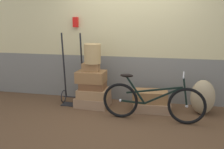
{
  "coord_description": "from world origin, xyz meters",
  "views": [
    {
      "loc": [
        0.82,
        -4.38,
        1.67
      ],
      "look_at": [
        -0.23,
        0.13,
        0.67
      ],
      "focal_mm": 41.74,
      "sensor_mm": 36.0,
      "label": 1
    }
  ],
  "objects_px": {
    "suitcase_3": "(91,77)",
    "bicycle": "(152,102)",
    "suitcase_6": "(150,96)",
    "burlap_sack": "(203,97)",
    "wicker_basket": "(92,54)",
    "suitcase_2": "(93,85)",
    "suitcase_1": "(94,93)",
    "luggage_trolley": "(73,87)",
    "suitcase_0": "(93,101)",
    "suitcase_4": "(91,67)",
    "suitcase_5": "(152,106)"
  },
  "relations": [
    {
      "from": "suitcase_3",
      "to": "bicycle",
      "type": "distance_m",
      "value": 1.32
    },
    {
      "from": "suitcase_6",
      "to": "burlap_sack",
      "type": "height_order",
      "value": "burlap_sack"
    },
    {
      "from": "wicker_basket",
      "to": "bicycle",
      "type": "relative_size",
      "value": 0.21
    },
    {
      "from": "suitcase_2",
      "to": "suitcase_3",
      "type": "relative_size",
      "value": 0.88
    },
    {
      "from": "suitcase_1",
      "to": "suitcase_6",
      "type": "distance_m",
      "value": 1.07
    },
    {
      "from": "suitcase_3",
      "to": "luggage_trolley",
      "type": "bearing_deg",
      "value": 171.55
    },
    {
      "from": "suitcase_0",
      "to": "wicker_basket",
      "type": "bearing_deg",
      "value": -24.21
    },
    {
      "from": "burlap_sack",
      "to": "bicycle",
      "type": "distance_m",
      "value": 1.0
    },
    {
      "from": "suitcase_4",
      "to": "luggage_trolley",
      "type": "height_order",
      "value": "luggage_trolley"
    },
    {
      "from": "suitcase_6",
      "to": "bicycle",
      "type": "xyz_separation_m",
      "value": [
        0.07,
        -0.5,
        0.06
      ]
    },
    {
      "from": "suitcase_4",
      "to": "burlap_sack",
      "type": "relative_size",
      "value": 0.51
    },
    {
      "from": "suitcase_0",
      "to": "suitcase_6",
      "type": "xyz_separation_m",
      "value": [
        1.1,
        0.02,
        0.18
      ]
    },
    {
      "from": "luggage_trolley",
      "to": "bicycle",
      "type": "distance_m",
      "value": 1.69
    },
    {
      "from": "wicker_basket",
      "to": "burlap_sack",
      "type": "xyz_separation_m",
      "value": [
        2.01,
        0.04,
        -0.72
      ]
    },
    {
      "from": "suitcase_3",
      "to": "suitcase_4",
      "type": "distance_m",
      "value": 0.18
    },
    {
      "from": "suitcase_6",
      "to": "suitcase_2",
      "type": "bearing_deg",
      "value": 177.12
    },
    {
      "from": "wicker_basket",
      "to": "luggage_trolley",
      "type": "bearing_deg",
      "value": 171.84
    },
    {
      "from": "suitcase_0",
      "to": "luggage_trolley",
      "type": "distance_m",
      "value": 0.5
    },
    {
      "from": "burlap_sack",
      "to": "suitcase_4",
      "type": "bearing_deg",
      "value": -179.2
    },
    {
      "from": "wicker_basket",
      "to": "bicycle",
      "type": "height_order",
      "value": "wicker_basket"
    },
    {
      "from": "burlap_sack",
      "to": "bicycle",
      "type": "bearing_deg",
      "value": -148.23
    },
    {
      "from": "luggage_trolley",
      "to": "burlap_sack",
      "type": "xyz_separation_m",
      "value": [
        2.45,
        -0.02,
        -0.04
      ]
    },
    {
      "from": "suitcase_2",
      "to": "wicker_basket",
      "type": "bearing_deg",
      "value": 121.79
    },
    {
      "from": "suitcase_4",
      "to": "suitcase_3",
      "type": "bearing_deg",
      "value": -60.17
    },
    {
      "from": "suitcase_5",
      "to": "suitcase_3",
      "type": "bearing_deg",
      "value": 177.33
    },
    {
      "from": "suitcase_2",
      "to": "suitcase_6",
      "type": "relative_size",
      "value": 0.74
    },
    {
      "from": "wicker_basket",
      "to": "suitcase_1",
      "type": "bearing_deg",
      "value": -8.4
    },
    {
      "from": "suitcase_4",
      "to": "suitcase_5",
      "type": "xyz_separation_m",
      "value": [
        1.18,
        -0.01,
        -0.69
      ]
    },
    {
      "from": "suitcase_1",
      "to": "wicker_basket",
      "type": "bearing_deg",
      "value": 171.08
    },
    {
      "from": "suitcase_3",
      "to": "suitcase_2",
      "type": "bearing_deg",
      "value": -12.16
    },
    {
      "from": "suitcase_6",
      "to": "luggage_trolley",
      "type": "height_order",
      "value": "luggage_trolley"
    },
    {
      "from": "suitcase_0",
      "to": "bicycle",
      "type": "relative_size",
      "value": 0.37
    },
    {
      "from": "suitcase_3",
      "to": "suitcase_5",
      "type": "distance_m",
      "value": 1.28
    },
    {
      "from": "suitcase_1",
      "to": "bicycle",
      "type": "height_order",
      "value": "bicycle"
    },
    {
      "from": "bicycle",
      "to": "suitcase_2",
      "type": "bearing_deg",
      "value": 157.54
    },
    {
      "from": "suitcase_3",
      "to": "suitcase_4",
      "type": "xyz_separation_m",
      "value": [
        -0.01,
        0.01,
        0.18
      ]
    },
    {
      "from": "suitcase_0",
      "to": "wicker_basket",
      "type": "height_order",
      "value": "wicker_basket"
    },
    {
      "from": "suitcase_0",
      "to": "suitcase_1",
      "type": "relative_size",
      "value": 1.07
    },
    {
      "from": "suitcase_0",
      "to": "burlap_sack",
      "type": "height_order",
      "value": "burlap_sack"
    },
    {
      "from": "suitcase_5",
      "to": "suitcase_2",
      "type": "bearing_deg",
      "value": 177.67
    },
    {
      "from": "suitcase_2",
      "to": "bicycle",
      "type": "relative_size",
      "value": 0.27
    },
    {
      "from": "suitcase_1",
      "to": "burlap_sack",
      "type": "distance_m",
      "value": 2.0
    },
    {
      "from": "suitcase_5",
      "to": "bicycle",
      "type": "bearing_deg",
      "value": -90.07
    },
    {
      "from": "suitcase_0",
      "to": "suitcase_6",
      "type": "height_order",
      "value": "suitcase_6"
    },
    {
      "from": "wicker_basket",
      "to": "burlap_sack",
      "type": "height_order",
      "value": "wicker_basket"
    },
    {
      "from": "suitcase_6",
      "to": "burlap_sack",
      "type": "relative_size",
      "value": 1.02
    },
    {
      "from": "suitcase_3",
      "to": "suitcase_5",
      "type": "height_order",
      "value": "suitcase_3"
    },
    {
      "from": "suitcase_3",
      "to": "bicycle",
      "type": "relative_size",
      "value": 0.31
    },
    {
      "from": "suitcase_5",
      "to": "burlap_sack",
      "type": "distance_m",
      "value": 0.9
    },
    {
      "from": "luggage_trolley",
      "to": "bicycle",
      "type": "relative_size",
      "value": 0.83
    }
  ]
}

